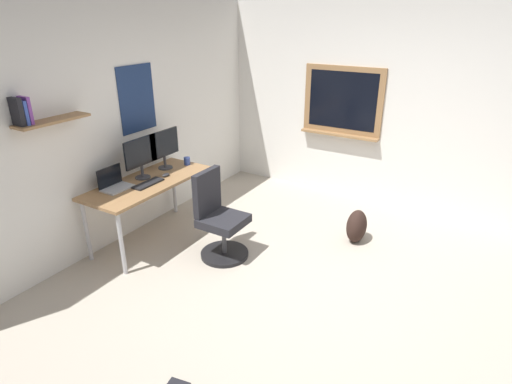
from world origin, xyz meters
TOP-DOWN VIEW (x-y plane):
  - ground_plane at (0.00, 0.00)m, footprint 5.20×5.20m
  - wall_back at (-0.00, 2.45)m, footprint 5.00×0.30m
  - wall_right at (2.45, 0.03)m, footprint 0.22×5.00m
  - desk at (-0.01, 2.05)m, footprint 1.49×0.63m
  - office_chair at (0.11, 1.19)m, footprint 0.52×0.52m
  - laptop at (-0.34, 2.20)m, footprint 0.31×0.21m
  - monitor_primary at (0.03, 2.16)m, footprint 0.46×0.17m
  - monitor_secondary at (0.40, 2.16)m, footprint 0.46×0.17m
  - keyboard at (-0.08, 1.97)m, footprint 0.37×0.13m
  - computer_mouse at (0.20, 1.97)m, footprint 0.10×0.06m
  - coffee_mug at (0.63, 2.02)m, footprint 0.08×0.08m
  - backpack at (1.14, 0.00)m, footprint 0.32×0.22m

SIDE VIEW (x-z plane):
  - ground_plane at x=0.00m, z-range 0.00..0.00m
  - backpack at x=1.14m, z-range 0.00..0.39m
  - office_chair at x=0.11m, z-range -0.07..0.88m
  - desk at x=-0.01m, z-range 0.29..1.02m
  - keyboard at x=-0.08m, z-range 0.73..0.75m
  - computer_mouse at x=0.20m, z-range 0.73..0.76m
  - coffee_mug at x=0.63m, z-range 0.73..0.82m
  - laptop at x=-0.34m, z-range 0.67..0.90m
  - monitor_primary at x=0.03m, z-range 0.77..1.23m
  - monitor_secondary at x=0.40m, z-range 0.77..1.23m
  - wall_right at x=2.45m, z-range 0.00..2.60m
  - wall_back at x=0.00m, z-range 0.00..2.60m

